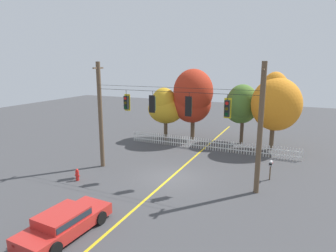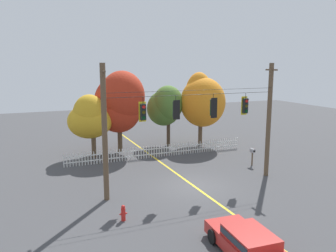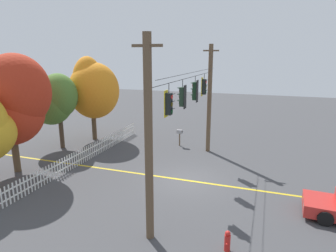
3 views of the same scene
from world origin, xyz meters
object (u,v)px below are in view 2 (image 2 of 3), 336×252
(autumn_maple_near_fence, at_px, (90,118))
(traffic_signal_northbound_secondary, at_px, (143,112))
(parked_car, at_px, (249,243))
(traffic_signal_westbound_side, at_px, (213,108))
(roadside_mailbox, at_px, (252,152))
(traffic_signal_southbound_primary, at_px, (176,110))
(traffic_signal_eastbound_side, at_px, (245,106))
(autumn_oak_far_east, at_px, (166,106))
(autumn_maple_far_west, at_px, (202,101))
(fire_hydrant, at_px, (123,213))
(autumn_maple_mid, at_px, (119,103))

(autumn_maple_near_fence, bearing_deg, traffic_signal_northbound_secondary, -81.42)
(traffic_signal_northbound_secondary, height_order, parked_car, traffic_signal_northbound_secondary)
(traffic_signal_westbound_side, bearing_deg, roadside_mailbox, 25.82)
(traffic_signal_southbound_primary, bearing_deg, traffic_signal_eastbound_side, 0.22)
(traffic_signal_northbound_secondary, distance_m, traffic_signal_westbound_side, 4.58)
(autumn_oak_far_east, height_order, roadside_mailbox, autumn_oak_far_east)
(traffic_signal_northbound_secondary, xyz_separation_m, autumn_maple_far_west, (9.01, 9.71, -0.69))
(traffic_signal_westbound_side, xyz_separation_m, autumn_maple_near_fence, (-6.00, 9.43, -1.70))
(traffic_signal_southbound_primary, height_order, autumn_oak_far_east, traffic_signal_southbound_primary)
(traffic_signal_northbound_secondary, bearing_deg, autumn_maple_near_fence, 98.58)
(traffic_signal_westbound_side, height_order, autumn_oak_far_east, traffic_signal_westbound_side)
(autumn_maple_far_west, bearing_deg, traffic_signal_northbound_secondary, -132.85)
(fire_hydrant, bearing_deg, parked_car, -53.74)
(autumn_maple_mid, relative_size, roadside_mailbox, 5.38)
(traffic_signal_eastbound_side, xyz_separation_m, fire_hydrant, (-9.07, -2.97, -4.57))
(traffic_signal_southbound_primary, bearing_deg, traffic_signal_northbound_secondary, 179.48)
(traffic_signal_westbound_side, relative_size, autumn_maple_far_west, 0.22)
(traffic_signal_southbound_primary, bearing_deg, autumn_maple_mid, 94.73)
(autumn_maple_near_fence, bearing_deg, traffic_signal_westbound_side, -57.53)
(traffic_signal_southbound_primary, relative_size, autumn_oak_far_east, 0.25)
(fire_hydrant, xyz_separation_m, roadside_mailbox, (11.58, 5.33, 0.67))
(traffic_signal_westbound_side, xyz_separation_m, fire_hydrant, (-6.67, -2.96, -4.57))
(parked_car, height_order, roadside_mailbox, roadside_mailbox)
(fire_hydrant, bearing_deg, autumn_oak_far_east, 60.21)
(autumn_oak_far_east, bearing_deg, traffic_signal_westbound_side, -96.77)
(traffic_signal_southbound_primary, relative_size, autumn_maple_far_west, 0.21)
(fire_hydrant, bearing_deg, traffic_signal_northbound_secondary, 54.92)
(traffic_signal_southbound_primary, relative_size, autumn_maple_near_fence, 0.27)
(traffic_signal_southbound_primary, relative_size, parked_car, 0.31)
(traffic_signal_eastbound_side, height_order, roadside_mailbox, traffic_signal_eastbound_side)
(autumn_maple_far_west, bearing_deg, traffic_signal_eastbound_side, -101.81)
(autumn_maple_near_fence, relative_size, autumn_maple_far_west, 0.76)
(autumn_maple_near_fence, distance_m, fire_hydrant, 12.73)
(traffic_signal_westbound_side, relative_size, parked_car, 0.33)
(parked_car, distance_m, fire_hydrant, 6.35)
(parked_car, bearing_deg, traffic_signal_eastbound_side, 56.69)
(traffic_signal_northbound_secondary, bearing_deg, parked_car, -78.39)
(autumn_maple_near_fence, distance_m, autumn_oak_far_east, 7.48)
(autumn_maple_mid, bearing_deg, traffic_signal_southbound_primary, -85.27)
(autumn_maple_mid, bearing_deg, fire_hydrant, -104.05)
(traffic_signal_eastbound_side, xyz_separation_m, autumn_maple_far_west, (2.03, 9.71, -0.72))
(traffic_signal_eastbound_side, xyz_separation_m, autumn_oak_far_east, (-1.09, 10.96, -1.23))
(traffic_signal_eastbound_side, bearing_deg, autumn_maple_far_west, 78.19)
(roadside_mailbox, bearing_deg, parked_car, -126.84)
(traffic_signal_northbound_secondary, height_order, autumn_maple_near_fence, traffic_signal_northbound_secondary)
(autumn_maple_mid, relative_size, autumn_maple_far_west, 1.03)
(parked_car, relative_size, fire_hydrant, 5.63)
(traffic_signal_eastbound_side, bearing_deg, traffic_signal_northbound_secondary, -180.00)
(autumn_maple_near_fence, height_order, roadside_mailbox, autumn_maple_near_fence)
(traffic_signal_northbound_secondary, height_order, roadside_mailbox, traffic_signal_northbound_secondary)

